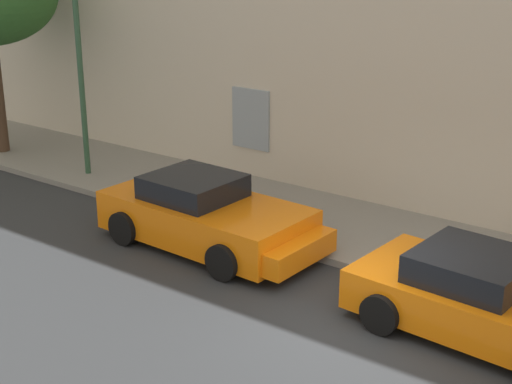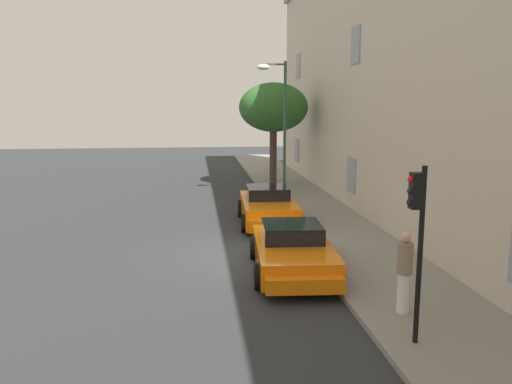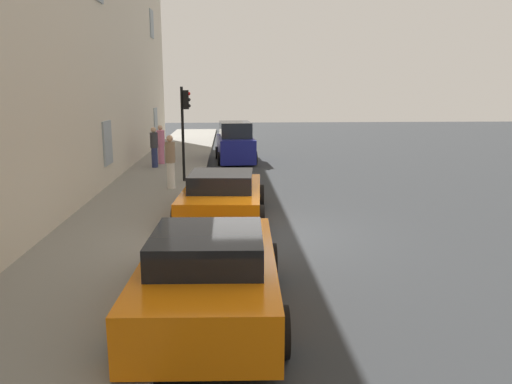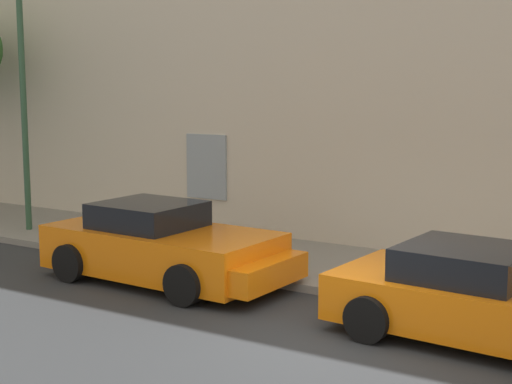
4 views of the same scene
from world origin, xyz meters
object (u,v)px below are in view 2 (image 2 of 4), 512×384
Objects in this scene: traffic_light at (418,224)px; street_lamp at (277,105)px; tree_near_kerb at (273,108)px; pedestrian_admiring at (404,271)px; sportscar_yellow_flank at (294,253)px; sportscar_red_lead at (269,209)px.

traffic_light is 0.52× the size of street_lamp.
tree_near_kerb reaches higher than pedestrian_admiring.
pedestrian_admiring is (3.25, 1.76, 0.49)m from sportscar_yellow_flank.
pedestrian_admiring is at bearing 163.77° from traffic_light.
sportscar_red_lead reaches higher than sportscar_yellow_flank.
sportscar_red_lead is at bearing 178.55° from sportscar_yellow_flank.
traffic_light is at bearing 6.70° from sportscar_red_lead.
street_lamp is (-15.76, -0.07, 2.07)m from traffic_light.
street_lamp is at bearing 167.92° from sportscar_red_lead.
pedestrian_admiring is (-1.36, 0.40, -1.37)m from traffic_light.
street_lamp is 14.81m from pedestrian_admiring.
street_lamp reaches higher than sportscar_red_lead.
sportscar_yellow_flank is (5.77, -0.15, -0.04)m from sportscar_red_lead.
traffic_light is at bearing -0.92° from tree_near_kerb.
tree_near_kerb is 0.87× the size of street_lamp.
sportscar_red_lead is at bearing -12.08° from street_lamp.
traffic_light reaches higher than sportscar_yellow_flank.
pedestrian_admiring is (9.03, 1.62, 0.45)m from sportscar_red_lead.
street_lamp is at bearing -6.13° from tree_near_kerb.
street_lamp reaches higher than pedestrian_admiring.
pedestrian_admiring reaches higher than sportscar_red_lead.
sportscar_red_lead is 9.78m from tree_near_kerb.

